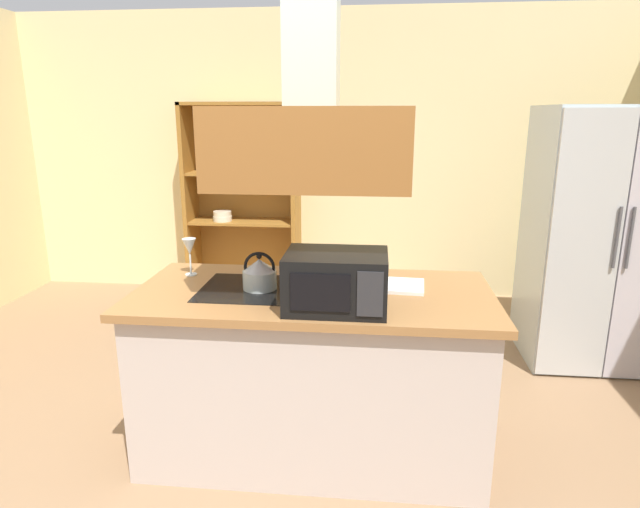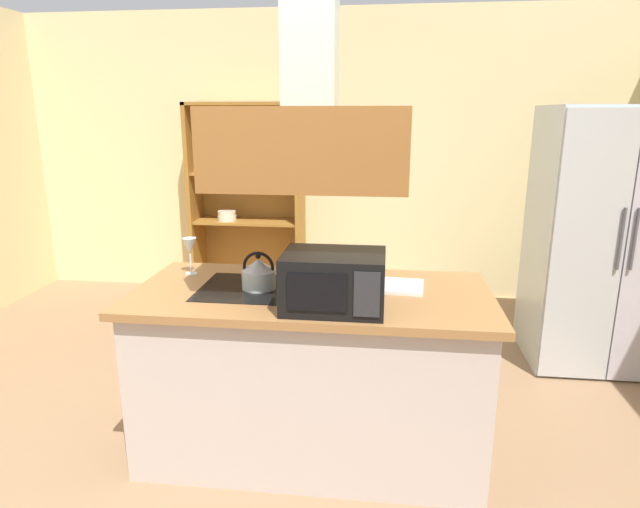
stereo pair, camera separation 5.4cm
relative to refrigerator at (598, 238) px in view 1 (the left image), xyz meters
name	(u,v)px [view 1 (the left image)]	position (x,y,z in m)	size (l,w,h in m)	color
ground_plane	(260,477)	(-2.11, -1.61, -0.91)	(7.80, 7.80, 0.00)	#8A6A4B
wall_back	(321,157)	(-2.11, 1.39, 0.44)	(6.00, 0.12, 2.70)	beige
kitchen_island	(313,371)	(-1.88, -1.34, -0.46)	(1.80, 0.86, 0.90)	#BBADA5
range_hood	(312,121)	(-1.88, -1.34, 0.82)	(0.90, 0.70, 1.26)	brown
refrigerator	(598,238)	(0.00, 0.00, 0.00)	(0.90, 0.77, 1.82)	#B0C1C8
dish_cabinet	(244,213)	(-2.85, 1.17, -0.09)	(1.08, 0.40, 1.86)	#976426
kettle	(260,274)	(-2.15, -1.34, 0.07)	(0.17, 0.17, 0.19)	#B4BEB8
cutting_board	(390,285)	(-1.48, -1.23, 0.00)	(0.34, 0.24, 0.02)	white
microwave	(336,281)	(-1.74, -1.57, 0.12)	(0.46, 0.35, 0.26)	black
wine_glass_on_counter	(189,248)	(-2.58, -1.14, 0.14)	(0.08, 0.08, 0.21)	silver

